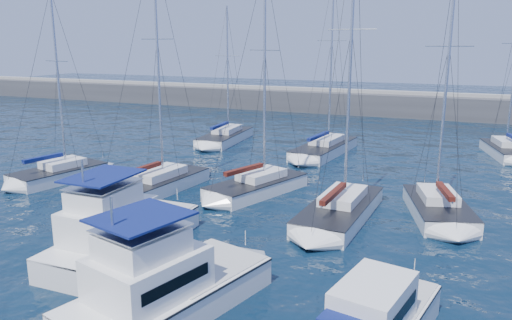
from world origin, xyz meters
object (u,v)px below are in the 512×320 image
at_px(sailboat_back_b, 325,148).
at_px(sailboat_back_c, 508,150).
at_px(sailboat_mid_c, 257,186).
at_px(sailboat_mid_a, 59,173).
at_px(motor_yacht_stbd_inner, 162,288).
at_px(sailboat_back_a, 225,137).
at_px(motor_yacht_port_inner, 119,233).
at_px(sailboat_mid_b, 155,184).
at_px(sailboat_mid_d, 340,209).
at_px(sailboat_mid_e, 438,208).

height_order(sailboat_back_b, sailboat_back_c, sailboat_back_b).
bearing_deg(sailboat_mid_c, sailboat_mid_a, -149.98).
bearing_deg(motor_yacht_stbd_inner, sailboat_back_a, 127.10).
distance_m(motor_yacht_port_inner, motor_yacht_stbd_inner, 6.45).
relative_size(motor_yacht_stbd_inner, sailboat_back_a, 0.65).
distance_m(sailboat_mid_a, sailboat_back_c, 38.82).
bearing_deg(sailboat_mid_b, sailboat_mid_a, -170.95).
distance_m(motor_yacht_stbd_inner, sailboat_mid_b, 16.55).
relative_size(sailboat_back_a, sailboat_back_c, 0.87).
relative_size(sailboat_mid_b, sailboat_back_a, 1.19).
bearing_deg(sailboat_mid_d, sailboat_mid_e, 28.89).
height_order(sailboat_mid_a, sailboat_mid_c, sailboat_mid_c).
xyz_separation_m(motor_yacht_port_inner, sailboat_back_a, (-7.80, 27.53, -0.63)).
xyz_separation_m(motor_yacht_stbd_inner, sailboat_mid_c, (-2.78, 15.99, -0.59)).
xyz_separation_m(motor_yacht_port_inner, sailboat_mid_b, (-4.38, 9.59, -0.60)).
bearing_deg(sailboat_mid_a, sailboat_mid_c, 23.49).
bearing_deg(sailboat_back_c, sailboat_mid_b, -150.76).
bearing_deg(sailboat_mid_d, sailboat_back_c, 68.27).
distance_m(motor_yacht_stbd_inner, sailboat_mid_a, 22.25).
distance_m(motor_yacht_stbd_inner, sailboat_back_c, 38.11).
distance_m(sailboat_mid_c, sailboat_mid_e, 11.82).
relative_size(sailboat_mid_e, sailboat_back_a, 1.14).
xyz_separation_m(motor_yacht_port_inner, sailboat_mid_c, (2.30, 12.02, -0.59)).
distance_m(sailboat_mid_c, sailboat_back_a, 18.51).
xyz_separation_m(sailboat_mid_e, sailboat_back_b, (-10.83, 14.08, -0.03)).
distance_m(sailboat_mid_a, sailboat_mid_c, 15.34).
relative_size(sailboat_mid_a, sailboat_mid_d, 0.81).
bearing_deg(sailboat_back_c, sailboat_back_a, 174.55).
height_order(sailboat_mid_e, sailboat_back_a, sailboat_mid_e).
height_order(sailboat_mid_e, sailboat_back_c, sailboat_back_c).
height_order(motor_yacht_stbd_inner, sailboat_back_c, sailboat_back_c).
distance_m(sailboat_mid_a, sailboat_mid_d, 21.57).
relative_size(motor_yacht_port_inner, sailboat_mid_b, 0.55).
bearing_deg(motor_yacht_port_inner, sailboat_mid_d, 46.37).
height_order(motor_yacht_stbd_inner, sailboat_back_b, sailboat_back_b).
height_order(sailboat_mid_d, sailboat_back_b, sailboat_mid_d).
xyz_separation_m(motor_yacht_stbd_inner, sailboat_mid_d, (3.69, 13.29, -0.59)).
bearing_deg(sailboat_mid_a, motor_yacht_port_inner, -22.77).
height_order(motor_yacht_port_inner, sailboat_back_c, sailboat_back_c).
bearing_deg(motor_yacht_stbd_inner, motor_yacht_port_inner, 156.86).
bearing_deg(motor_yacht_stbd_inner, sailboat_mid_d, 89.32).
distance_m(sailboat_mid_c, sailboat_back_c, 25.67).
xyz_separation_m(sailboat_mid_a, sailboat_back_a, (4.99, 18.27, -0.02)).
height_order(sailboat_mid_b, sailboat_back_b, sailboat_mid_b).
bearing_deg(motor_yacht_stbd_inner, sailboat_mid_c, 114.73).
height_order(motor_yacht_stbd_inner, sailboat_mid_c, sailboat_mid_c).
xyz_separation_m(sailboat_mid_b, sailboat_mid_d, (13.16, -0.27, 0.01)).
relative_size(sailboat_mid_c, sailboat_mid_e, 0.97).
height_order(sailboat_mid_c, sailboat_back_b, sailboat_back_b).
bearing_deg(sailboat_back_b, motor_yacht_stbd_inner, -79.97).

